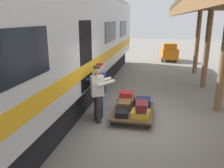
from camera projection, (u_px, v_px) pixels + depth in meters
The scene contains 14 objects.
ground_plane at pixel (143, 122), 6.93m from camera, with size 60.00×60.00×0.00m, color gray.
train_car at pixel (39, 51), 6.99m from camera, with size 3.03×19.79×4.00m.
luggage_cart at pixel (133, 111), 7.17m from camera, with size 1.22×1.71×0.27m.
suitcase_navy_fabric at pixel (143, 102), 7.52m from camera, with size 0.49×0.52×0.22m, color navy.
suitcase_black_hardshell at pixel (122, 112), 6.75m from camera, with size 0.37×0.57×0.16m, color black.
suitcase_brown_leather at pixel (124, 105), 7.18m from camera, with size 0.40×0.45×0.25m, color brown.
suitcase_slate_roller at pixel (142, 107), 7.08m from camera, with size 0.37×0.58×0.22m, color #4C515B.
suitcase_yellow_case at pixel (141, 114), 6.64m from camera, with size 0.50×0.50×0.18m, color gold.
suitcase_olive_duffel at pixel (126, 100), 7.62m from camera, with size 0.51×0.63×0.25m, color brown.
suitcase_red_plastic at pixel (126, 94), 7.58m from camera, with size 0.40×0.38×0.16m, color #AD231E.
suitcase_maroon_trunk at pixel (141, 106), 6.61m from camera, with size 0.30×0.55×0.25m, color maroon.
porter_in_overalls at pixel (99, 88), 7.11m from camera, with size 0.73×0.55×1.70m.
porter_by_door at pixel (98, 92), 6.73m from camera, with size 0.74×0.63×1.70m.
baggage_tug at pixel (169, 52), 16.76m from camera, with size 1.29×1.82×1.30m.
Camera 1 is at (-0.35, 6.42, 3.00)m, focal length 37.03 mm.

